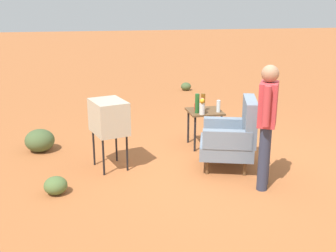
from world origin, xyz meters
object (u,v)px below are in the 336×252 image
Objects in this scene: bottle_wine_green at (197,103)px; soda_can_red at (196,107)px; side_table at (205,116)px; bottle_short_clear at (218,106)px; bottle_tall_amber at (203,102)px; armchair at (233,136)px; tv_on_stand at (109,117)px; flower_vase at (202,105)px; person_standing at (267,119)px.

soda_can_red is at bearing 169.17° from bottle_wine_green.
side_table is 3.13× the size of bottle_short_clear.
side_table is 0.25m from bottle_tall_amber.
bottle_tall_amber reaches higher than bottle_short_clear.
armchair is at bearing -3.49° from bottle_short_clear.
bottle_wine_green is (-0.91, -0.31, 0.29)m from armchair.
bottle_short_clear is 1.64× the size of soda_can_red.
tv_on_stand is 1.91m from bottle_short_clear.
side_table is (-1.03, -0.14, 0.04)m from armchair.
armchair is 3.53× the size of bottle_tall_amber.
soda_can_red reaches higher than side_table.
bottle_short_clear is 0.32m from flower_vase.
bottle_short_clear is at bearing 62.11° from soda_can_red.
armchair reaches higher than flower_vase.
bottle_wine_green reaches higher than soda_can_red.
person_standing is at bearing 16.65° from bottle_wine_green.
bottle_tall_amber is 0.20m from flower_vase.
bottle_wine_green is (-1.61, -0.48, -0.15)m from person_standing.
soda_can_red is (-0.71, 1.50, -0.09)m from tv_on_stand.
tv_on_stand is 2.23m from person_standing.
armchair is 1.03× the size of tv_on_stand.
bottle_short_clear is at bearing 106.18° from tv_on_stand.
side_table is 0.30m from bottle_short_clear.
bottle_tall_amber is (-0.09, 0.13, -0.01)m from bottle_wine_green.
armchair is 1.00m from bottle_wine_green.
tv_on_stand is (-0.37, -1.77, 0.28)m from armchair.
side_table is 0.34m from flower_vase.
soda_can_red is at bearing -165.65° from armchair.
flower_vase is (0.26, 0.02, 0.09)m from soda_can_red.
bottle_short_clear reaches higher than soda_can_red.
bottle_wine_green reaches higher than bottle_tall_amber.
armchair reaches higher than soda_can_red.
soda_can_red is at bearing -174.94° from flower_vase.
flower_vase is at bearing 5.06° from soda_can_red.
armchair is 8.69× the size of soda_can_red.
armchair is 0.65× the size of person_standing.
bottle_wine_green is at bearing -91.88° from bottle_short_clear.
person_standing is at bearing 61.27° from tv_on_stand.
bottle_short_clear is at bearing 88.12° from bottle_wine_green.
flower_vase is at bearing -20.22° from bottle_tall_amber.
soda_can_red is (-1.07, -0.27, 0.19)m from armchair.
side_table is at bearing 124.04° from bottle_tall_amber.
soda_can_red is (-0.07, -0.09, -0.09)m from bottle_tall_amber.
armchair is 1.04m from side_table.
tv_on_stand is 8.44× the size of soda_can_red.
tv_on_stand is 3.43× the size of bottle_tall_amber.
person_standing reaches higher than armchair.
bottle_tall_amber is at bearing -55.96° from side_table.
armchair is 4.00× the size of flower_vase.
flower_vase is (0.10, 0.05, -0.01)m from bottle_wine_green.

